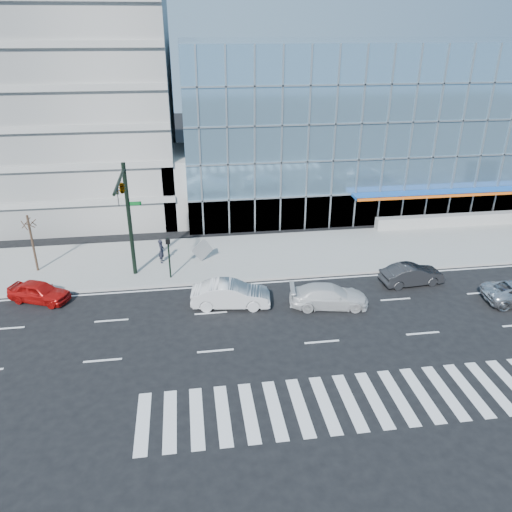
{
  "coord_description": "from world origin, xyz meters",
  "views": [
    {
      "loc": [
        -7.04,
        -26.68,
        16.11
      ],
      "look_at": [
        -2.74,
        3.0,
        2.32
      ],
      "focal_mm": 35.0,
      "sensor_mm": 36.0,
      "label": 1
    }
  ],
  "objects_px": {
    "traffic_signal": "(124,199)",
    "street_tree_near": "(29,223)",
    "dark_sedan": "(412,275)",
    "pedestrian": "(162,251)",
    "white_sedan": "(231,294)",
    "white_suv": "(329,296)",
    "red_sedan": "(39,292)",
    "ped_signal_post": "(169,252)",
    "tilted_panel": "(202,250)"
  },
  "relations": [
    {
      "from": "traffic_signal",
      "to": "street_tree_near",
      "type": "bearing_deg",
      "value": 157.29
    },
    {
      "from": "traffic_signal",
      "to": "dark_sedan",
      "type": "distance_m",
      "value": 19.83
    },
    {
      "from": "traffic_signal",
      "to": "pedestrian",
      "type": "relative_size",
      "value": 4.44
    },
    {
      "from": "white_sedan",
      "to": "pedestrian",
      "type": "height_order",
      "value": "pedestrian"
    },
    {
      "from": "traffic_signal",
      "to": "pedestrian",
      "type": "distance_m",
      "value": 6.23
    },
    {
      "from": "white_suv",
      "to": "red_sedan",
      "type": "height_order",
      "value": "white_suv"
    },
    {
      "from": "traffic_signal",
      "to": "white_suv",
      "type": "height_order",
      "value": "traffic_signal"
    },
    {
      "from": "ped_signal_post",
      "to": "pedestrian",
      "type": "bearing_deg",
      "value": 103.48
    },
    {
      "from": "street_tree_near",
      "to": "dark_sedan",
      "type": "relative_size",
      "value": 0.98
    },
    {
      "from": "street_tree_near",
      "to": "dark_sedan",
      "type": "bearing_deg",
      "value": -12.2
    },
    {
      "from": "white_sedan",
      "to": "red_sedan",
      "type": "relative_size",
      "value": 1.24
    },
    {
      "from": "white_suv",
      "to": "tilted_panel",
      "type": "height_order",
      "value": "tilted_panel"
    },
    {
      "from": "white_suv",
      "to": "dark_sedan",
      "type": "distance_m",
      "value": 6.77
    },
    {
      "from": "ped_signal_post",
      "to": "street_tree_near",
      "type": "distance_m",
      "value": 9.97
    },
    {
      "from": "white_sedan",
      "to": "dark_sedan",
      "type": "xyz_separation_m",
      "value": [
        12.56,
        1.18,
        -0.1
      ]
    },
    {
      "from": "dark_sedan",
      "to": "tilted_panel",
      "type": "relative_size",
      "value": 3.31
    },
    {
      "from": "white_suv",
      "to": "pedestrian",
      "type": "height_order",
      "value": "pedestrian"
    },
    {
      "from": "white_suv",
      "to": "street_tree_near",
      "type": "bearing_deg",
      "value": 76.31
    },
    {
      "from": "ped_signal_post",
      "to": "dark_sedan",
      "type": "distance_m",
      "value": 16.72
    },
    {
      "from": "ped_signal_post",
      "to": "pedestrian",
      "type": "relative_size",
      "value": 1.66
    },
    {
      "from": "white_suv",
      "to": "white_sedan",
      "type": "xyz_separation_m",
      "value": [
        -6.12,
        0.92,
        0.1
      ]
    },
    {
      "from": "white_suv",
      "to": "red_sedan",
      "type": "relative_size",
      "value": 1.24
    },
    {
      "from": "tilted_panel",
      "to": "pedestrian",
      "type": "bearing_deg",
      "value": 151.45
    },
    {
      "from": "white_sedan",
      "to": "tilted_panel",
      "type": "distance_m",
      "value": 6.81
    },
    {
      "from": "dark_sedan",
      "to": "ped_signal_post",
      "type": "bearing_deg",
      "value": 74.59
    },
    {
      "from": "white_sedan",
      "to": "dark_sedan",
      "type": "height_order",
      "value": "white_sedan"
    },
    {
      "from": "traffic_signal",
      "to": "ped_signal_post",
      "type": "distance_m",
      "value": 4.75
    },
    {
      "from": "traffic_signal",
      "to": "tilted_panel",
      "type": "distance_m",
      "value": 7.59
    },
    {
      "from": "traffic_signal",
      "to": "red_sedan",
      "type": "height_order",
      "value": "traffic_signal"
    },
    {
      "from": "traffic_signal",
      "to": "dark_sedan",
      "type": "bearing_deg",
      "value": -8.03
    },
    {
      "from": "street_tree_near",
      "to": "pedestrian",
      "type": "bearing_deg",
      "value": 0.7
    },
    {
      "from": "ped_signal_post",
      "to": "pedestrian",
      "type": "xyz_separation_m",
      "value": [
        -0.64,
        2.66,
        -1.09
      ]
    },
    {
      "from": "white_sedan",
      "to": "dark_sedan",
      "type": "bearing_deg",
      "value": -77.39
    },
    {
      "from": "traffic_signal",
      "to": "ped_signal_post",
      "type": "height_order",
      "value": "traffic_signal"
    },
    {
      "from": "traffic_signal",
      "to": "dark_sedan",
      "type": "xyz_separation_m",
      "value": [
        18.88,
        -2.66,
        -5.45
      ]
    },
    {
      "from": "red_sedan",
      "to": "dark_sedan",
      "type": "bearing_deg",
      "value": -70.12
    },
    {
      "from": "dark_sedan",
      "to": "white_suv",
      "type": "bearing_deg",
      "value": 103.07
    },
    {
      "from": "street_tree_near",
      "to": "white_suv",
      "type": "bearing_deg",
      "value": -21.57
    },
    {
      "from": "ped_signal_post",
      "to": "street_tree_near",
      "type": "bearing_deg",
      "value": 164.94
    },
    {
      "from": "tilted_panel",
      "to": "white_suv",
      "type": "bearing_deg",
      "value": -69.22
    },
    {
      "from": "traffic_signal",
      "to": "ped_signal_post",
      "type": "relative_size",
      "value": 2.67
    },
    {
      "from": "ped_signal_post",
      "to": "pedestrian",
      "type": "distance_m",
      "value": 2.95
    },
    {
      "from": "red_sedan",
      "to": "white_suv",
      "type": "bearing_deg",
      "value": -77.55
    },
    {
      "from": "traffic_signal",
      "to": "red_sedan",
      "type": "bearing_deg",
      "value": -165.72
    },
    {
      "from": "ped_signal_post",
      "to": "white_suv",
      "type": "height_order",
      "value": "ped_signal_post"
    },
    {
      "from": "red_sedan",
      "to": "tilted_panel",
      "type": "relative_size",
      "value": 3.07
    },
    {
      "from": "dark_sedan",
      "to": "tilted_panel",
      "type": "bearing_deg",
      "value": 63.75
    },
    {
      "from": "white_sedan",
      "to": "dark_sedan",
      "type": "distance_m",
      "value": 12.62
    },
    {
      "from": "traffic_signal",
      "to": "tilted_panel",
      "type": "bearing_deg",
      "value": 30.02
    },
    {
      "from": "street_tree_near",
      "to": "dark_sedan",
      "type": "height_order",
      "value": "street_tree_near"
    }
  ]
}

